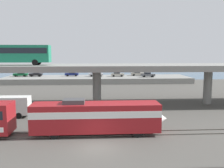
% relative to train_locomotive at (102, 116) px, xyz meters
% --- Properties ---
extents(ground_plane, '(260.00, 260.00, 0.00)m').
position_rel_train_locomotive_xyz_m(ground_plane, '(-0.63, -4.00, -2.19)').
color(ground_plane, '#4C4944').
extents(rail_strip_near, '(110.00, 0.12, 0.12)m').
position_rel_train_locomotive_xyz_m(rail_strip_near, '(-0.63, -0.75, -2.13)').
color(rail_strip_near, '#59544C').
rests_on(rail_strip_near, ground_plane).
extents(rail_strip_far, '(110.00, 0.12, 0.12)m').
position_rel_train_locomotive_xyz_m(rail_strip_far, '(-0.63, 0.75, -2.13)').
color(rail_strip_far, '#59544C').
rests_on(rail_strip_far, ground_plane).
extents(train_locomotive, '(15.58, 3.04, 4.18)m').
position_rel_train_locomotive_xyz_m(train_locomotive, '(0.00, 0.00, 0.00)').
color(train_locomotive, maroon).
rests_on(train_locomotive, ground_plane).
extents(highway_overpass, '(96.00, 10.00, 7.28)m').
position_rel_train_locomotive_xyz_m(highway_overpass, '(-0.63, 16.00, 4.34)').
color(highway_overpass, gray).
rests_on(highway_overpass, ground_plane).
extents(transit_bus_on_overpass, '(12.00, 2.68, 3.40)m').
position_rel_train_locomotive_xyz_m(transit_bus_on_overpass, '(-14.64, 15.31, 7.15)').
color(transit_bus_on_overpass, '#197A56').
rests_on(transit_bus_on_overpass, highway_overpass).
extents(service_truck_west, '(6.80, 2.46, 3.04)m').
position_rel_train_locomotive_xyz_m(service_truck_west, '(-13.71, 8.51, -0.56)').
color(service_truck_west, silver).
rests_on(service_truck_west, ground_plane).
extents(pier_parking_lot, '(58.79, 13.85, 1.70)m').
position_rel_train_locomotive_xyz_m(pier_parking_lot, '(-0.63, 51.00, -1.34)').
color(pier_parking_lot, gray).
rests_on(pier_parking_lot, ground_plane).
extents(parked_car_0, '(4.09, 1.87, 1.50)m').
position_rel_train_locomotive_xyz_m(parked_car_0, '(-20.42, 52.94, 0.28)').
color(parked_car_0, black).
rests_on(parked_car_0, pier_parking_lot).
extents(parked_car_1, '(4.25, 1.95, 1.50)m').
position_rel_train_locomotive_xyz_m(parked_car_1, '(15.47, 48.82, 0.28)').
color(parked_car_1, '#515459').
rests_on(parked_car_1, pier_parking_lot).
extents(parked_car_2, '(4.37, 1.89, 1.50)m').
position_rel_train_locomotive_xyz_m(parked_car_2, '(-8.88, 53.36, 0.28)').
color(parked_car_2, navy).
rests_on(parked_car_2, pier_parking_lot).
extents(parked_car_3, '(4.47, 2.00, 1.50)m').
position_rel_train_locomotive_xyz_m(parked_car_3, '(12.95, 53.83, 0.28)').
color(parked_car_3, '#9E998C').
rests_on(parked_car_3, pier_parking_lot).
extents(parked_car_4, '(4.41, 1.84, 1.50)m').
position_rel_train_locomotive_xyz_m(parked_car_4, '(-25.26, 52.97, 0.28)').
color(parked_car_4, '#0C4C26').
rests_on(parked_car_4, pier_parking_lot).
extents(parked_car_5, '(4.62, 1.92, 1.50)m').
position_rel_train_locomotive_xyz_m(parked_car_5, '(-1.03, 51.86, 0.28)').
color(parked_car_5, '#B7B7BC').
rests_on(parked_car_5, pier_parking_lot).
extents(parked_car_6, '(4.21, 1.91, 1.50)m').
position_rel_train_locomotive_xyz_m(parked_car_6, '(5.95, 51.13, 0.28)').
color(parked_car_6, '#9E998C').
rests_on(parked_car_6, pier_parking_lot).
extents(harbor_water, '(140.00, 36.00, 0.01)m').
position_rel_train_locomotive_xyz_m(harbor_water, '(-0.63, 74.00, -2.19)').
color(harbor_water, '#385B7A').
rests_on(harbor_water, ground_plane).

